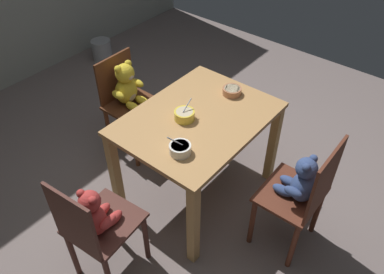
# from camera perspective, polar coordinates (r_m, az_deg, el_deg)

# --- Properties ---
(ground_plane) EXTENTS (5.20, 5.20, 0.04)m
(ground_plane) POSITION_cam_1_polar(r_m,az_deg,el_deg) (3.17, 0.71, -8.03)
(ground_plane) COLOR slate
(dining_table) EXTENTS (1.07, 0.81, 0.75)m
(dining_table) POSITION_cam_1_polar(r_m,az_deg,el_deg) (2.72, 0.82, 0.91)
(dining_table) COLOR #B1804B
(dining_table) RESTS_ON ground_plane
(teddy_chair_far_center) EXTENTS (0.41, 0.39, 0.85)m
(teddy_chair_far_center) POSITION_cam_1_polar(r_m,az_deg,el_deg) (3.24, -9.39, 6.39)
(teddy_chair_far_center) COLOR #542B16
(teddy_chair_far_center) RESTS_ON ground_plane
(teddy_chair_near_left) EXTENTS (0.44, 0.40, 0.90)m
(teddy_chair_near_left) POSITION_cam_1_polar(r_m,az_deg,el_deg) (2.36, -13.97, -11.89)
(teddy_chair_near_left) COLOR #4F2B24
(teddy_chair_near_left) RESTS_ON ground_plane
(teddy_chair_near_front) EXTENTS (0.42, 0.37, 0.92)m
(teddy_chair_near_front) POSITION_cam_1_polar(r_m,az_deg,el_deg) (2.53, 15.70, -7.21)
(teddy_chair_near_front) COLOR #572A1B
(teddy_chair_near_front) RESTS_ON ground_plane
(porridge_bowl_white_near_left) EXTENTS (0.13, 0.13, 0.13)m
(porridge_bowl_white_near_left) POSITION_cam_1_polar(r_m,az_deg,el_deg) (2.35, -1.75, -1.72)
(porridge_bowl_white_near_left) COLOR silver
(porridge_bowl_white_near_left) RESTS_ON dining_table
(porridge_bowl_terracotta_near_right) EXTENTS (0.14, 0.14, 0.05)m
(porridge_bowl_terracotta_near_right) POSITION_cam_1_polar(r_m,az_deg,el_deg) (2.85, 5.88, 6.75)
(porridge_bowl_terracotta_near_right) COLOR #B67551
(porridge_bowl_terracotta_near_right) RESTS_ON dining_table
(porridge_bowl_yellow_center) EXTENTS (0.15, 0.14, 0.13)m
(porridge_bowl_yellow_center) POSITION_cam_1_polar(r_m,az_deg,el_deg) (2.60, -1.12, 3.24)
(porridge_bowl_yellow_center) COLOR yellow
(porridge_bowl_yellow_center) RESTS_ON dining_table
(metal_pail) EXTENTS (0.23, 0.23, 0.26)m
(metal_pail) POSITION_cam_1_polar(r_m,az_deg,el_deg) (4.82, -13.06, 12.23)
(metal_pail) COLOR #93969B
(metal_pail) RESTS_ON ground_plane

